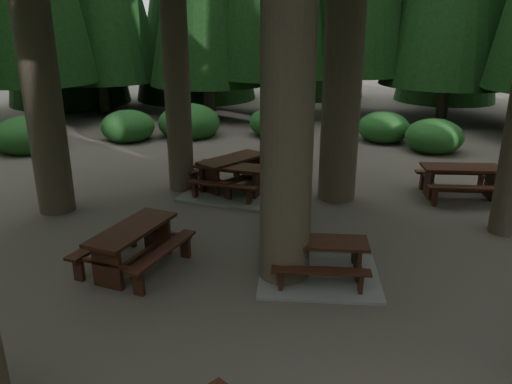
{
  "coord_description": "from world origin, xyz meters",
  "views": [
    {
      "loc": [
        0.14,
        -7.4,
        4.17
      ],
      "look_at": [
        0.35,
        1.46,
        1.1
      ],
      "focal_mm": 35.0,
      "sensor_mm": 36.0,
      "label": 1
    }
  ],
  "objects_px": {
    "picnic_table_a": "(319,266)",
    "picnic_table_d": "(460,177)",
    "picnic_table_b": "(133,241)",
    "picnic_table_f": "(232,168)",
    "picnic_table_c": "(231,185)"
  },
  "relations": [
    {
      "from": "picnic_table_a",
      "to": "picnic_table_d",
      "type": "distance_m",
      "value": 5.64
    },
    {
      "from": "picnic_table_a",
      "to": "picnic_table_b",
      "type": "distance_m",
      "value": 3.24
    },
    {
      "from": "picnic_table_b",
      "to": "picnic_table_d",
      "type": "height_order",
      "value": "picnic_table_d"
    },
    {
      "from": "picnic_table_d",
      "to": "picnic_table_f",
      "type": "relative_size",
      "value": 0.82
    },
    {
      "from": "picnic_table_c",
      "to": "picnic_table_f",
      "type": "bearing_deg",
      "value": 106.97
    },
    {
      "from": "picnic_table_a",
      "to": "picnic_table_c",
      "type": "bearing_deg",
      "value": 116.63
    },
    {
      "from": "picnic_table_b",
      "to": "picnic_table_f",
      "type": "height_order",
      "value": "picnic_table_f"
    },
    {
      "from": "picnic_table_c",
      "to": "picnic_table_f",
      "type": "xyz_separation_m",
      "value": [
        0.03,
        0.52,
        0.28
      ]
    },
    {
      "from": "picnic_table_b",
      "to": "picnic_table_d",
      "type": "relative_size",
      "value": 1.14
    },
    {
      "from": "picnic_table_a",
      "to": "picnic_table_c",
      "type": "distance_m",
      "value": 4.59
    },
    {
      "from": "picnic_table_f",
      "to": "picnic_table_a",
      "type": "bearing_deg",
      "value": -117.04
    },
    {
      "from": "picnic_table_c",
      "to": "picnic_table_d",
      "type": "relative_size",
      "value": 1.4
    },
    {
      "from": "picnic_table_c",
      "to": "picnic_table_f",
      "type": "relative_size",
      "value": 1.15
    },
    {
      "from": "picnic_table_d",
      "to": "picnic_table_f",
      "type": "xyz_separation_m",
      "value": [
        -5.59,
        0.87,
        0.01
      ]
    },
    {
      "from": "picnic_table_a",
      "to": "picnic_table_d",
      "type": "height_order",
      "value": "picnic_table_d"
    }
  ]
}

